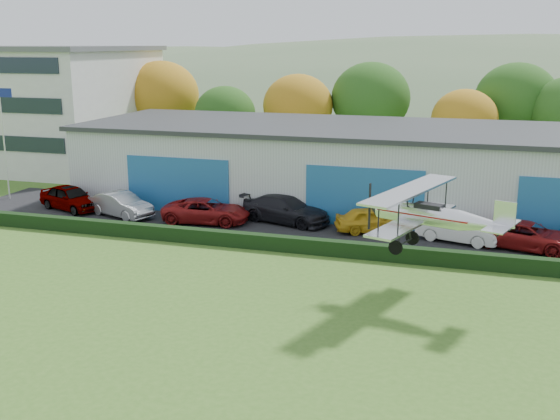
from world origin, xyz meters
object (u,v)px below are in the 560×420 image
(car_5, at_px, (459,229))
(car_0, at_px, (70,198))
(car_3, at_px, (286,209))
(hangar, at_px, (380,166))
(flagpole, at_px, (4,131))
(car_1, at_px, (121,205))
(car_4, at_px, (372,220))
(car_6, at_px, (528,236))
(office_block, at_px, (26,105))
(biplane, at_px, (431,214))
(car_2, at_px, (206,211))

(car_5, bearing_deg, car_0, 104.10)
(car_3, bearing_deg, car_0, 109.88)
(hangar, xyz_separation_m, car_0, (-19.02, -7.47, -1.80))
(flagpole, bearing_deg, car_5, -3.03)
(car_1, height_order, car_4, car_1)
(car_0, bearing_deg, hangar, -48.29)
(car_1, bearing_deg, car_6, -68.99)
(office_block, bearing_deg, car_5, -20.77)
(car_3, bearing_deg, flagpole, 104.46)
(hangar, xyz_separation_m, car_6, (9.10, -7.86, -1.89))
(hangar, height_order, car_4, hangar)
(car_0, relative_size, car_3, 0.84)
(office_block, bearing_deg, car_4, -22.58)
(flagpole, xyz_separation_m, car_4, (25.57, -1.01, -4.01))
(hangar, distance_m, biplane, 17.35)
(car_1, relative_size, car_5, 1.04)
(car_2, height_order, car_6, car_2)
(car_3, bearing_deg, car_5, -80.88)
(hangar, xyz_separation_m, car_3, (-4.67, -6.42, -1.79))
(flagpole, distance_m, car_3, 20.59)
(car_6, xyz_separation_m, biplane, (-4.54, -8.85, 3.06))
(hangar, relative_size, car_5, 9.18)
(hangar, relative_size, car_4, 9.61)
(car_5, bearing_deg, car_4, 97.28)
(car_5, bearing_deg, flagpole, 101.35)
(hangar, relative_size, flagpole, 5.08)
(car_3, bearing_deg, hangar, -20.37)
(hangar, distance_m, office_block, 33.84)
(car_4, xyz_separation_m, biplane, (3.87, -9.72, 3.06))
(office_block, xyz_separation_m, car_2, (23.74, -14.91, -4.43))
(office_block, xyz_separation_m, car_1, (18.04, -15.08, -4.40))
(car_4, xyz_separation_m, car_6, (8.41, -0.87, -0.00))
(car_1, distance_m, car_5, 20.50)
(office_block, relative_size, car_4, 4.88)
(flagpole, height_order, car_2, flagpole)
(hangar, distance_m, car_1, 17.09)
(car_4, bearing_deg, biplane, 179.24)
(flagpole, height_order, car_5, flagpole)
(office_block, relative_size, car_3, 3.67)
(office_block, height_order, biplane, office_block)
(car_4, height_order, car_6, car_4)
(car_4, bearing_deg, car_6, -118.36)
(office_block, height_order, car_2, office_block)
(office_block, relative_size, car_5, 4.66)
(car_2, bearing_deg, car_6, -96.43)
(car_0, relative_size, biplane, 0.67)
(car_0, relative_size, car_4, 1.12)
(car_3, distance_m, biplane, 14.14)
(car_3, relative_size, car_6, 1.09)
(office_block, xyz_separation_m, flagpole, (8.12, -13.00, -0.43))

